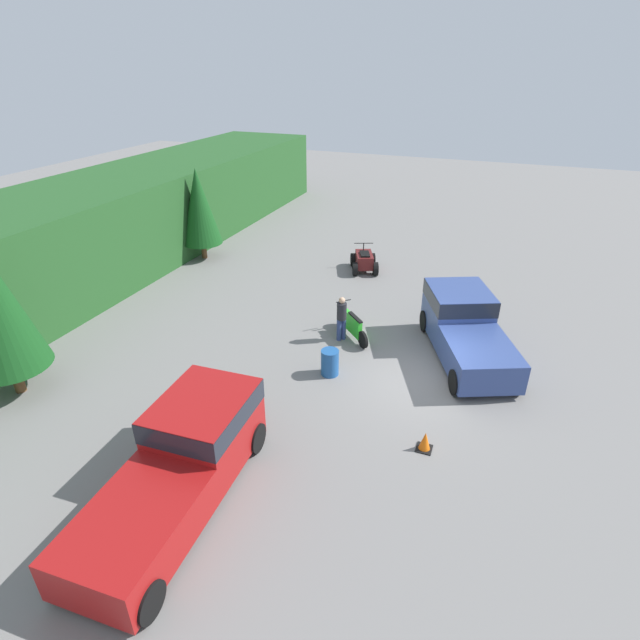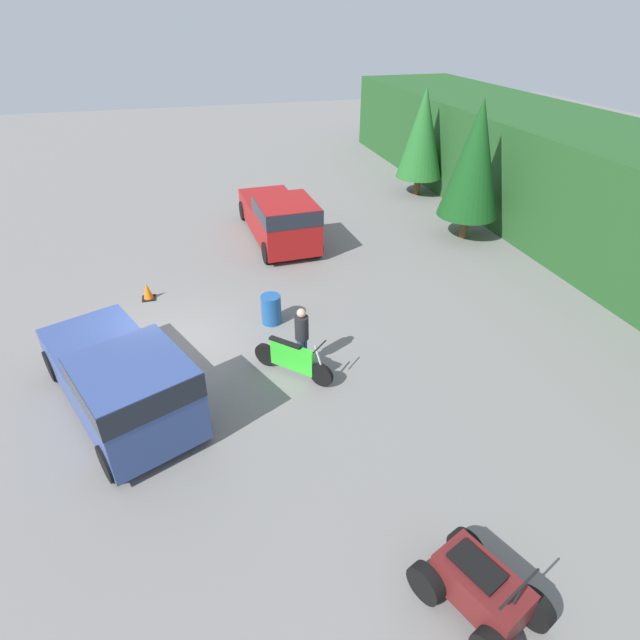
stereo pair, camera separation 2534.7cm
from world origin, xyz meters
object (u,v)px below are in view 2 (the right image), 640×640
pickup_truck_second (123,380)px  quad_atv (480,589)px  traffic_cone (148,292)px  rider_person (302,336)px  pickup_truck_red (280,217)px  steel_barrel (271,309)px  dirt_bike (293,359)px

pickup_truck_second → quad_atv: pickup_truck_second is taller
pickup_truck_second → traffic_cone: bearing=153.4°
rider_person → pickup_truck_red: bearing=122.1°
quad_atv → traffic_cone: size_ratio=3.95×
pickup_truck_second → steel_barrel: 4.92m
rider_person → traffic_cone: 6.15m
quad_atv → steel_barrel: size_ratio=2.47×
dirt_bike → rider_person: (-0.32, 0.32, 0.45)m
pickup_truck_second → rider_person: (-0.79, 4.20, -0.10)m
pickup_truck_red → quad_atv: 14.81m
steel_barrel → quad_atv: bearing=9.6°
dirt_bike → traffic_cone: bearing=171.3°
traffic_cone → rider_person: bearing=39.9°
pickup_truck_second → quad_atv: size_ratio=2.50×
dirt_bike → steel_barrel: size_ratio=1.93×
dirt_bike → quad_atv: quad_atv is taller
dirt_bike → traffic_cone: 6.17m
pickup_truck_second → steel_barrel: size_ratio=6.17×
quad_atv → steel_barrel: 9.10m
dirt_bike → steel_barrel: (-2.58, -0.06, -0.03)m
rider_person → pickup_truck_second: bearing=-129.7°
pickup_truck_second → rider_person: 4.27m
pickup_truck_red → quad_atv: pickup_truck_red is taller
pickup_truck_second → rider_person: size_ratio=3.20×
quad_atv → rider_person: bearing=167.3°
rider_person → steel_barrel: rider_person is taller
quad_atv → dirt_bike: bearing=170.5°
pickup_truck_second → traffic_cone: (-5.48, 0.28, -0.76)m
pickup_truck_red → dirt_bike: size_ratio=3.40×
dirt_bike → traffic_cone: dirt_bike is taller
pickup_truck_second → quad_atv: 7.98m
pickup_truck_red → steel_barrel: bearing=-16.7°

